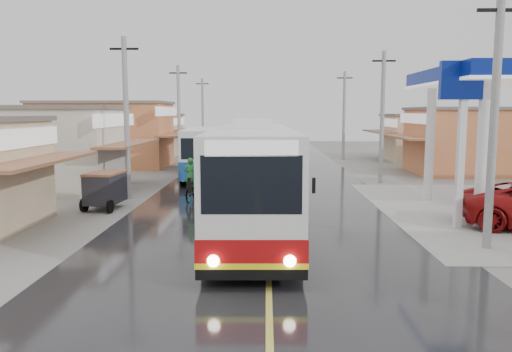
# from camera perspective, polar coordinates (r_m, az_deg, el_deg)

# --- Properties ---
(ground) EXTENTS (120.00, 120.00, 0.00)m
(ground) POSITION_cam_1_polar(r_m,az_deg,el_deg) (16.29, 1.40, -8.14)
(ground) COLOR slate
(ground) RESTS_ON ground
(road) EXTENTS (12.00, 90.00, 0.02)m
(road) POSITION_cam_1_polar(r_m,az_deg,el_deg) (31.01, 1.28, -0.73)
(road) COLOR black
(road) RESTS_ON ground
(centre_line) EXTENTS (0.15, 90.00, 0.01)m
(centre_line) POSITION_cam_1_polar(r_m,az_deg,el_deg) (31.00, 1.28, -0.70)
(centre_line) COLOR #D8CC4C
(centre_line) RESTS_ON road
(shopfronts_left) EXTENTS (11.00, 44.00, 5.20)m
(shopfronts_left) POSITION_cam_1_polar(r_m,az_deg,el_deg) (36.35, -19.68, 0.02)
(shopfronts_left) COLOR tan
(shopfronts_left) RESTS_ON ground
(utility_poles_left) EXTENTS (1.60, 50.00, 8.00)m
(utility_poles_left) POSITION_cam_1_polar(r_m,az_deg,el_deg) (32.74, -11.07, -0.45)
(utility_poles_left) COLOR gray
(utility_poles_left) RESTS_ON ground
(utility_poles_right) EXTENTS (1.60, 36.00, 8.00)m
(utility_poles_right) POSITION_cam_1_polar(r_m,az_deg,el_deg) (31.81, 14.00, -0.76)
(utility_poles_right) COLOR gray
(utility_poles_right) RESTS_ON ground
(coach_bus) EXTENTS (3.14, 13.11, 4.08)m
(coach_bus) POSITION_cam_1_polar(r_m,az_deg,el_deg) (18.18, -0.32, -0.20)
(coach_bus) COLOR silver
(coach_bus) RESTS_ON road
(second_bus) EXTENTS (3.43, 10.00, 3.26)m
(second_bus) POSITION_cam_1_polar(r_m,az_deg,el_deg) (33.13, -5.84, 2.79)
(second_bus) COLOR silver
(second_bus) RESTS_ON road
(cyclist) EXTENTS (0.87, 2.04, 2.15)m
(cyclist) POSITION_cam_1_polar(r_m,az_deg,el_deg) (24.75, -7.40, -1.20)
(cyclist) COLOR black
(cyclist) RESTS_ON ground
(tricycle_near) EXTENTS (1.65, 2.32, 1.68)m
(tricycle_near) POSITION_cam_1_polar(r_m,az_deg,el_deg) (23.38, -16.90, -1.33)
(tricycle_near) COLOR #26262D
(tricycle_near) RESTS_ON ground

